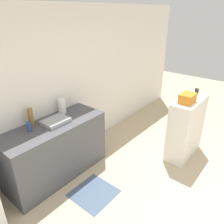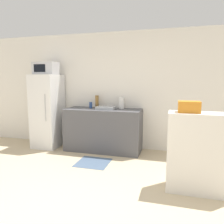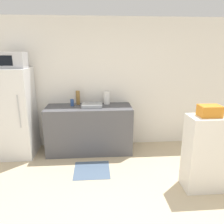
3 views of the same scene
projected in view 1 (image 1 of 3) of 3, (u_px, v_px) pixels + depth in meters
wall_back at (46, 92)px, 3.47m from camera, size 8.00×0.06×2.60m
counter at (56, 150)px, 3.48m from camera, size 1.65×0.64×0.92m
sink_basin at (56, 121)px, 3.31m from camera, size 0.39×0.30×0.06m
bottle_tall at (31, 117)px, 3.19m from camera, size 0.08×0.08×0.28m
bottle_short at (29, 127)px, 3.08m from camera, size 0.07×0.07×0.13m
shelf_cabinet at (186, 128)px, 3.93m from camera, size 0.87×0.36×1.11m
basket at (187, 98)px, 3.54m from camera, size 0.29×0.21×0.15m
jar at (197, 91)px, 3.95m from camera, size 0.07×0.07×0.09m
paper_towel_roll at (62, 106)px, 3.60m from camera, size 0.13×0.13×0.25m
kitchen_rug at (94, 193)px, 3.27m from camera, size 0.61×0.60×0.01m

